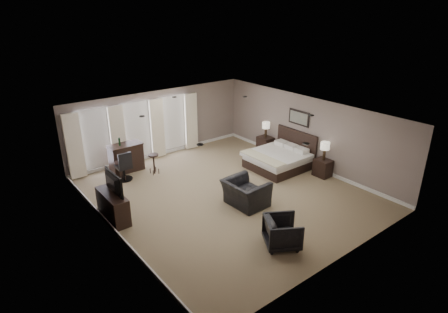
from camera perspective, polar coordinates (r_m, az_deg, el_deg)
room at (r=11.51m, az=0.44°, el=0.09°), size 7.60×8.60×2.64m
window_bay at (r=14.37m, az=-13.02°, el=3.69°), size 5.25×0.20×2.30m
bed at (r=13.66m, az=7.86°, el=0.54°), size 1.99×1.90×1.26m
nightstand_near at (r=13.56m, az=14.80°, el=-1.68°), size 0.46×0.56×0.61m
nightstand_far at (r=15.31m, az=6.29°, el=1.82°), size 0.49×0.59×0.65m
lamp_near at (r=13.32m, az=15.07°, el=0.80°), size 0.31×0.31×0.65m
lamp_far at (r=15.10m, az=6.39°, el=4.08°), size 0.30×0.30×0.63m
wall_art at (r=14.09m, az=11.32°, el=5.81°), size 0.04×0.96×0.56m
dresser at (r=10.99m, az=-16.55°, el=-7.28°), size 0.44×1.37×0.80m
tv at (r=10.77m, az=-16.82°, el=-5.11°), size 0.61×1.06×0.14m
armchair_near at (r=11.19m, az=3.34°, el=-4.94°), size 0.84×1.26×1.07m
armchair_far at (r=9.56m, az=8.91°, el=-11.12°), size 1.10×1.12×0.86m
bar_counter at (r=13.89m, az=-14.68°, el=-0.15°), size 1.18×0.61×1.03m
bar_stool_left at (r=13.19m, az=-15.50°, el=-2.20°), size 0.42×0.42×0.72m
bar_stool_right at (r=13.50m, az=-10.62°, el=-1.13°), size 0.38×0.38×0.74m
desk_chair at (r=13.18m, az=-15.10°, el=-1.35°), size 0.56×0.56×1.06m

